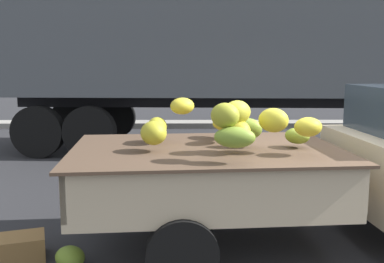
% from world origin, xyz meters
% --- Properties ---
extents(ground, '(220.00, 220.00, 0.00)m').
position_xyz_m(ground, '(0.00, 0.00, 0.00)').
color(ground, '#28282B').
extents(curb_strip, '(80.00, 0.80, 0.16)m').
position_xyz_m(curb_strip, '(0.00, 8.98, 0.08)').
color(curb_strip, gray).
rests_on(curb_strip, ground).
extents(pickup_truck, '(5.04, 2.25, 1.70)m').
position_xyz_m(pickup_truck, '(0.63, 0.20, 0.89)').
color(pickup_truck, '#CCB793').
rests_on(pickup_truck, ground).
extents(semi_trailer, '(12.10, 3.11, 3.95)m').
position_xyz_m(semi_trailer, '(0.05, 5.59, 2.54)').
color(semi_trailer, '#4C5156').
rests_on(semi_trailer, ground).
extents(fallen_banana_bunch_near_tailgate, '(0.42, 0.42, 0.20)m').
position_xyz_m(fallen_banana_bunch_near_tailgate, '(-2.64, -0.44, 0.10)').
color(fallen_banana_bunch_near_tailgate, olive).
rests_on(fallen_banana_bunch_near_tailgate, ground).
extents(produce_crate, '(0.61, 0.51, 0.24)m').
position_xyz_m(produce_crate, '(-3.20, -0.26, 0.12)').
color(produce_crate, olive).
rests_on(produce_crate, ground).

